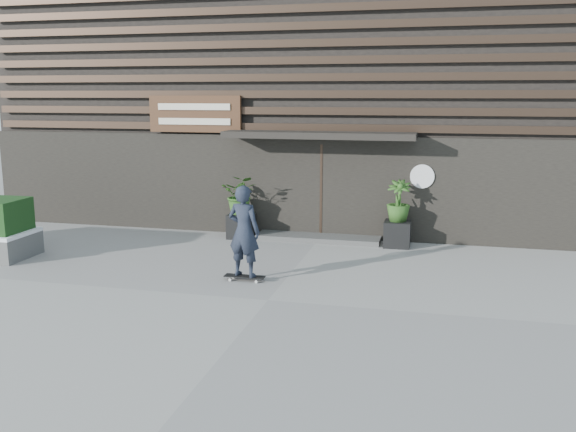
# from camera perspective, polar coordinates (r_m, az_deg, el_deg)

# --- Properties ---
(ground) EXTENTS (80.00, 80.00, 0.00)m
(ground) POSITION_cam_1_polar(r_m,az_deg,el_deg) (10.71, -1.87, -7.79)
(ground) COLOR gray
(ground) RESTS_ON ground
(entrance_step) EXTENTS (3.00, 0.80, 0.12)m
(entrance_step) POSITION_cam_1_polar(r_m,az_deg,el_deg) (15.00, 2.83, -2.01)
(entrance_step) COLOR #454542
(entrance_step) RESTS_ON ground
(planter_pot_left) EXTENTS (0.60, 0.60, 0.60)m
(planter_pot_left) POSITION_cam_1_polar(r_m,az_deg,el_deg) (15.22, -4.34, -0.91)
(planter_pot_left) COLOR black
(planter_pot_left) RESTS_ON ground
(bamboo_left) EXTENTS (0.86, 0.75, 0.96)m
(bamboo_left) POSITION_cam_1_polar(r_m,az_deg,el_deg) (15.08, -4.39, 1.99)
(bamboo_left) COLOR #2D591E
(bamboo_left) RESTS_ON planter_pot_left
(planter_pot_right) EXTENTS (0.60, 0.60, 0.60)m
(planter_pot_right) POSITION_cam_1_polar(r_m,az_deg,el_deg) (14.53, 10.07, -1.64)
(planter_pot_right) COLOR black
(planter_pot_right) RESTS_ON ground
(bamboo_right) EXTENTS (0.54, 0.54, 0.96)m
(bamboo_right) POSITION_cam_1_polar(r_m,az_deg,el_deg) (14.38, 10.18, 1.40)
(bamboo_right) COLOR #2D591E
(bamboo_right) RESTS_ON planter_pot_right
(building) EXTENTS (18.00, 11.00, 8.00)m
(building) POSITION_cam_1_polar(r_m,az_deg,el_deg) (19.91, 5.93, 12.59)
(building) COLOR black
(building) RESTS_ON ground
(skateboarder) EXTENTS (0.78, 0.53, 1.84)m
(skateboarder) POSITION_cam_1_polar(r_m,az_deg,el_deg) (11.57, -4.10, -1.44)
(skateboarder) COLOR black
(skateboarder) RESTS_ON ground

